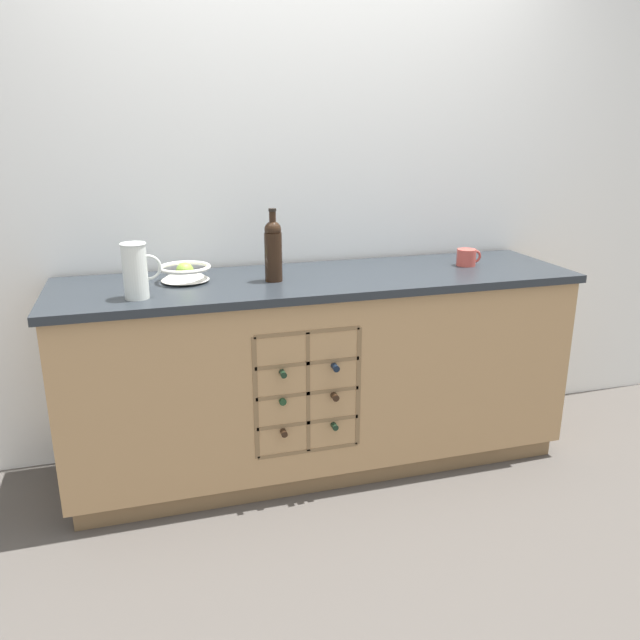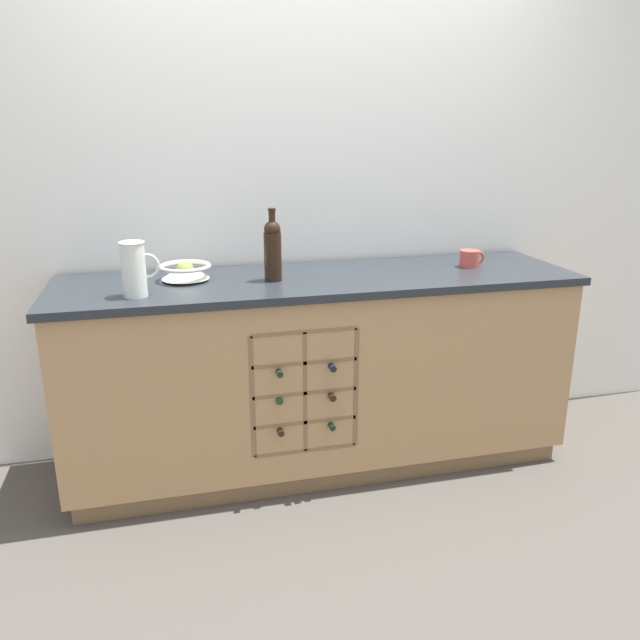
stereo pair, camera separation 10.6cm
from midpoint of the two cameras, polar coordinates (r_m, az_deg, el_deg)
ground_plane at (r=3.13m, az=0.99°, el=-12.70°), size 14.00×14.00×0.00m
back_wall at (r=3.08m, az=-0.67°, el=11.89°), size 4.68×0.06×2.55m
kitchen_island at (r=2.92m, az=1.02°, el=-4.74°), size 2.32×0.65×0.92m
fruit_bowl at (r=2.75m, az=-11.15°, el=4.48°), size 0.22×0.22×0.08m
white_pitcher at (r=2.52m, az=-15.47°, el=4.59°), size 0.15×0.10×0.22m
ceramic_mug at (r=3.07m, az=14.51°, el=5.46°), size 0.12×0.09×0.08m
standing_wine_bottle at (r=2.69m, az=-3.22°, el=6.53°), size 0.08×0.08×0.31m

